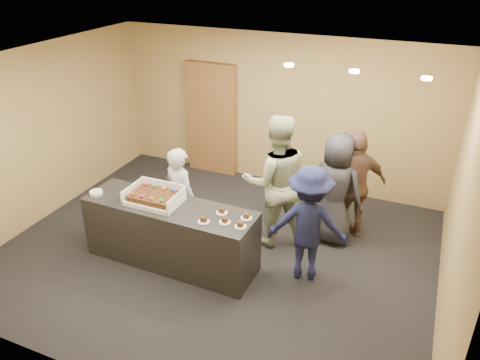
{
  "coord_description": "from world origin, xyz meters",
  "views": [
    {
      "loc": [
        2.53,
        -5.03,
        4.01
      ],
      "look_at": [
        0.36,
        0.0,
        1.23
      ],
      "focal_mm": 35.0,
      "sensor_mm": 36.0,
      "label": 1
    }
  ],
  "objects_px": {
    "person_brown_extra": "(354,186)",
    "plate_stack": "(96,192)",
    "cake_box": "(155,198)",
    "person_server_grey": "(181,198)",
    "person_navy_man": "(308,224)",
    "storage_cabinet": "(212,119)",
    "sheet_cake": "(154,196)",
    "person_dark_suit": "(335,189)",
    "person_sage_man": "(276,182)",
    "serving_counter": "(171,234)"
  },
  "relations": [
    {
      "from": "serving_counter",
      "to": "sheet_cake",
      "type": "height_order",
      "value": "sheet_cake"
    },
    {
      "from": "plate_stack",
      "to": "serving_counter",
      "type": "bearing_deg",
      "value": 6.19
    },
    {
      "from": "serving_counter",
      "to": "sheet_cake",
      "type": "distance_m",
      "value": 0.59
    },
    {
      "from": "cake_box",
      "to": "plate_stack",
      "type": "height_order",
      "value": "cake_box"
    },
    {
      "from": "plate_stack",
      "to": "sheet_cake",
      "type": "bearing_deg",
      "value": 7.73
    },
    {
      "from": "person_navy_man",
      "to": "person_dark_suit",
      "type": "bearing_deg",
      "value": -108.03
    },
    {
      "from": "person_server_grey",
      "to": "person_dark_suit",
      "type": "height_order",
      "value": "person_dark_suit"
    },
    {
      "from": "storage_cabinet",
      "to": "sheet_cake",
      "type": "distance_m",
      "value": 2.94
    },
    {
      "from": "storage_cabinet",
      "to": "cake_box",
      "type": "xyz_separation_m",
      "value": [
        0.57,
        -2.86,
        -0.11
      ]
    },
    {
      "from": "plate_stack",
      "to": "person_brown_extra",
      "type": "distance_m",
      "value": 3.68
    },
    {
      "from": "plate_stack",
      "to": "person_server_grey",
      "type": "relative_size",
      "value": 0.12
    },
    {
      "from": "serving_counter",
      "to": "storage_cabinet",
      "type": "height_order",
      "value": "storage_cabinet"
    },
    {
      "from": "storage_cabinet",
      "to": "plate_stack",
      "type": "relative_size",
      "value": 11.82
    },
    {
      "from": "cake_box",
      "to": "person_navy_man",
      "type": "height_order",
      "value": "person_navy_man"
    },
    {
      "from": "cake_box",
      "to": "plate_stack",
      "type": "xyz_separation_m",
      "value": [
        -0.87,
        -0.14,
        -0.02
      ]
    },
    {
      "from": "serving_counter",
      "to": "cake_box",
      "type": "distance_m",
      "value": 0.54
    },
    {
      "from": "person_sage_man",
      "to": "person_dark_suit",
      "type": "distance_m",
      "value": 0.88
    },
    {
      "from": "plate_stack",
      "to": "person_dark_suit",
      "type": "distance_m",
      "value": 3.38
    },
    {
      "from": "person_navy_man",
      "to": "cake_box",
      "type": "bearing_deg",
      "value": 0.59
    },
    {
      "from": "sheet_cake",
      "to": "plate_stack",
      "type": "xyz_separation_m",
      "value": [
        -0.87,
        -0.12,
        -0.08
      ]
    },
    {
      "from": "cake_box",
      "to": "plate_stack",
      "type": "distance_m",
      "value": 0.88
    },
    {
      "from": "person_server_grey",
      "to": "person_navy_man",
      "type": "height_order",
      "value": "person_navy_man"
    },
    {
      "from": "serving_counter",
      "to": "person_server_grey",
      "type": "relative_size",
      "value": 1.56
    },
    {
      "from": "person_dark_suit",
      "to": "cake_box",
      "type": "bearing_deg",
      "value": 46.79
    },
    {
      "from": "person_server_grey",
      "to": "person_navy_man",
      "type": "relative_size",
      "value": 0.96
    },
    {
      "from": "sheet_cake",
      "to": "person_dark_suit",
      "type": "height_order",
      "value": "person_dark_suit"
    },
    {
      "from": "storage_cabinet",
      "to": "person_navy_man",
      "type": "bearing_deg",
      "value": -43.3
    },
    {
      "from": "sheet_cake",
      "to": "person_navy_man",
      "type": "distance_m",
      "value": 2.07
    },
    {
      "from": "person_server_grey",
      "to": "person_brown_extra",
      "type": "distance_m",
      "value": 2.53
    },
    {
      "from": "person_dark_suit",
      "to": "serving_counter",
      "type": "bearing_deg",
      "value": 50.21
    },
    {
      "from": "storage_cabinet",
      "to": "person_server_grey",
      "type": "relative_size",
      "value": 1.37
    },
    {
      "from": "storage_cabinet",
      "to": "person_server_grey",
      "type": "distance_m",
      "value": 2.55
    },
    {
      "from": "plate_stack",
      "to": "cake_box",
      "type": "bearing_deg",
      "value": 9.43
    },
    {
      "from": "sheet_cake",
      "to": "plate_stack",
      "type": "relative_size",
      "value": 3.42
    },
    {
      "from": "serving_counter",
      "to": "sheet_cake",
      "type": "xyz_separation_m",
      "value": [
        -0.22,
        0.0,
        0.55
      ]
    },
    {
      "from": "plate_stack",
      "to": "person_brown_extra",
      "type": "xyz_separation_m",
      "value": [
        3.23,
        1.76,
        -0.08
      ]
    },
    {
      "from": "person_server_grey",
      "to": "person_navy_man",
      "type": "xyz_separation_m",
      "value": [
        1.87,
        0.0,
        0.03
      ]
    },
    {
      "from": "storage_cabinet",
      "to": "cake_box",
      "type": "distance_m",
      "value": 2.92
    },
    {
      "from": "storage_cabinet",
      "to": "person_sage_man",
      "type": "bearing_deg",
      "value": -43.64
    },
    {
      "from": "sheet_cake",
      "to": "person_server_grey",
      "type": "xyz_separation_m",
      "value": [
        0.14,
        0.45,
        -0.23
      ]
    },
    {
      "from": "person_server_grey",
      "to": "person_brown_extra",
      "type": "bearing_deg",
      "value": -132.27
    },
    {
      "from": "person_brown_extra",
      "to": "plate_stack",
      "type": "bearing_deg",
      "value": -9.28
    },
    {
      "from": "storage_cabinet",
      "to": "person_dark_suit",
      "type": "height_order",
      "value": "storage_cabinet"
    },
    {
      "from": "sheet_cake",
      "to": "person_dark_suit",
      "type": "relative_size",
      "value": 0.36
    },
    {
      "from": "sheet_cake",
      "to": "plate_stack",
      "type": "height_order",
      "value": "sheet_cake"
    },
    {
      "from": "storage_cabinet",
      "to": "person_server_grey",
      "type": "height_order",
      "value": "storage_cabinet"
    },
    {
      "from": "person_dark_suit",
      "to": "sheet_cake",
      "type": "bearing_deg",
      "value": 47.27
    },
    {
      "from": "person_server_grey",
      "to": "person_sage_man",
      "type": "bearing_deg",
      "value": -134.01
    },
    {
      "from": "person_server_grey",
      "to": "person_brown_extra",
      "type": "relative_size",
      "value": 0.91
    },
    {
      "from": "cake_box",
      "to": "person_sage_man",
      "type": "xyz_separation_m",
      "value": [
        1.35,
        1.03,
        0.04
      ]
    }
  ]
}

